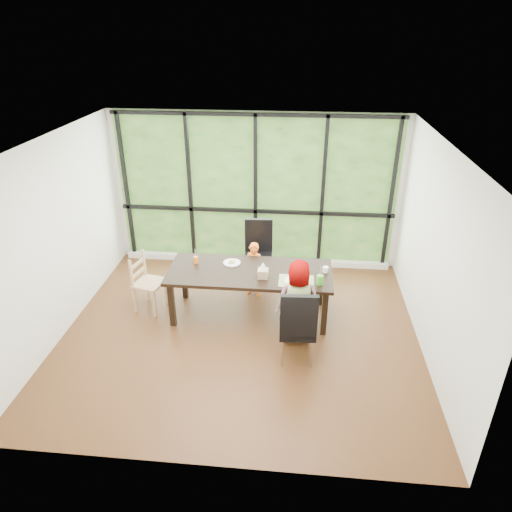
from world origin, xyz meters
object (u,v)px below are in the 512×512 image
(chair_end_beech, at_px, (149,283))
(child_toddler, at_px, (254,269))
(plate_far, at_px, (232,263))
(green_cup, at_px, (320,280))
(chair_window_leather, at_px, (258,254))
(plate_near, at_px, (294,281))
(chair_interior_leather, at_px, (297,324))
(orange_cup, at_px, (196,260))
(dining_table, at_px, (250,293))
(white_mug, at_px, (325,270))
(tissue_box, at_px, (263,273))
(child_older, at_px, (297,302))

(chair_end_beech, distance_m, child_toddler, 1.63)
(plate_far, xyz_separation_m, green_cup, (1.29, -0.49, 0.06))
(chair_window_leather, bearing_deg, child_toddler, -97.94)
(green_cup, bearing_deg, plate_near, 173.53)
(chair_interior_leather, xyz_separation_m, plate_far, (-1.01, 1.16, 0.22))
(plate_far, bearing_deg, orange_cup, -175.29)
(dining_table, bearing_deg, green_cup, -15.57)
(plate_far, bearing_deg, green_cup, -20.75)
(dining_table, distance_m, white_mug, 1.17)
(chair_interior_leather, distance_m, plate_far, 1.55)
(chair_interior_leather, xyz_separation_m, orange_cup, (-1.54, 1.11, 0.26))
(dining_table, bearing_deg, orange_cup, 168.57)
(green_cup, bearing_deg, child_toddler, 139.25)
(chair_interior_leather, height_order, tissue_box, chair_interior_leather)
(chair_window_leather, xyz_separation_m, plate_near, (0.62, -1.22, 0.22))
(child_older, distance_m, tissue_box, 0.66)
(child_toddler, distance_m, plate_far, 0.56)
(plate_near, distance_m, orange_cup, 1.53)
(chair_window_leather, relative_size, child_older, 0.89)
(chair_end_beech, xyz_separation_m, child_toddler, (1.53, 0.57, 0.01))
(dining_table, xyz_separation_m, plate_near, (0.65, -0.24, 0.38))
(chair_end_beech, bearing_deg, plate_near, -83.08)
(child_older, distance_m, plate_near, 0.34)
(dining_table, height_order, tissue_box, tissue_box)
(plate_near, height_order, white_mug, white_mug)
(chair_window_leather, relative_size, green_cup, 7.89)
(chair_end_beech, relative_size, plate_far, 3.46)
(chair_interior_leather, distance_m, chair_end_beech, 2.44)
(chair_interior_leather, bearing_deg, green_cup, -116.40)
(chair_end_beech, relative_size, tissue_box, 6.14)
(child_older, xyz_separation_m, plate_far, (-1.00, 0.76, 0.15))
(chair_interior_leather, distance_m, plate_near, 0.74)
(chair_end_beech, bearing_deg, chair_interior_leather, -99.59)
(chair_interior_leather, relative_size, child_toddler, 1.18)
(chair_window_leather, relative_size, white_mug, 12.92)
(green_cup, bearing_deg, dining_table, 164.43)
(chair_interior_leather, distance_m, tissue_box, 0.97)
(child_toddler, xyz_separation_m, child_older, (0.70, -1.13, 0.15))
(plate_far, height_order, orange_cup, orange_cup)
(chair_end_beech, relative_size, plate_near, 3.29)
(chair_end_beech, height_order, orange_cup, chair_end_beech)
(child_toddler, relative_size, orange_cup, 8.69)
(child_older, relative_size, white_mug, 14.56)
(green_cup, bearing_deg, chair_interior_leather, -113.16)
(chair_end_beech, distance_m, plate_far, 1.29)
(plate_near, bearing_deg, tissue_box, 170.71)
(dining_table, relative_size, child_toddler, 2.60)
(chair_interior_leather, height_order, plate_near, chair_interior_leather)
(child_older, distance_m, orange_cup, 1.70)
(orange_cup, bearing_deg, green_cup, -13.71)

